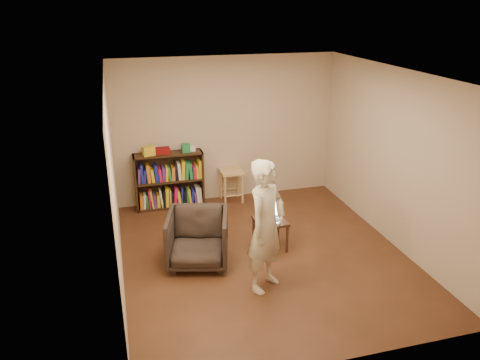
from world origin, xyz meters
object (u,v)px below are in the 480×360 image
object	(u,v)px
bookshelf	(169,183)
side_table	(270,224)
armchair	(198,239)
stool	(232,176)
laptop	(271,215)
person	(266,226)

from	to	relation	value
bookshelf	side_table	size ratio (longest dim) A/B	2.59
bookshelf	armchair	xyz separation A→B (m)	(0.13, -2.06, -0.06)
bookshelf	side_table	distance (m)	2.28
stool	bookshelf	bearing A→B (deg)	176.74
stool	laptop	size ratio (longest dim) A/B	1.35
bookshelf	laptop	size ratio (longest dim) A/B	2.71
bookshelf	person	world-z (taller)	person
bookshelf	laptop	xyz separation A→B (m)	(1.25, -1.87, 0.08)
side_table	laptop	bearing A→B (deg)	70.20
bookshelf	side_table	world-z (taller)	bookshelf
bookshelf	stool	bearing A→B (deg)	-3.26
stool	person	world-z (taller)	person
bookshelf	person	distance (m)	3.01
bookshelf	stool	size ratio (longest dim) A/B	2.01
side_table	stool	bearing A→B (deg)	93.62
side_table	laptop	distance (m)	0.14
laptop	side_table	bearing A→B (deg)	-81.16
armchair	person	world-z (taller)	person
stool	side_table	xyz separation A→B (m)	(0.12, -1.85, -0.10)
armchair	stool	bearing A→B (deg)	78.11
bookshelf	armchair	distance (m)	2.06
stool	laptop	distance (m)	1.81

